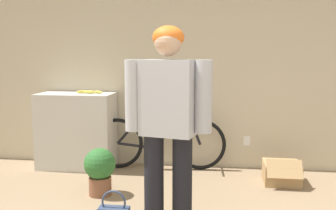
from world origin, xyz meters
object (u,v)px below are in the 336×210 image
banana (89,92)px  cardboard_box (281,173)px  person (168,115)px  bicycle (159,142)px  potted_plant (100,169)px

banana → cardboard_box: 2.46m
person → bicycle: 1.82m
bicycle → potted_plant: bicycle is taller
potted_plant → bicycle: bearing=65.7°
banana → bicycle: bearing=3.2°
person → bicycle: (-0.35, 1.68, -0.61)m
banana → cardboard_box: size_ratio=0.75×
bicycle → person: bearing=-82.1°
person → cardboard_box: 1.92m
cardboard_box → potted_plant: bearing=-161.2°
bicycle → cardboard_box: size_ratio=3.52×
person → potted_plant: bearing=151.4°
banana → cardboard_box: banana is taller
banana → potted_plant: (0.41, -0.93, -0.68)m
potted_plant → cardboard_box: bearing=18.8°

